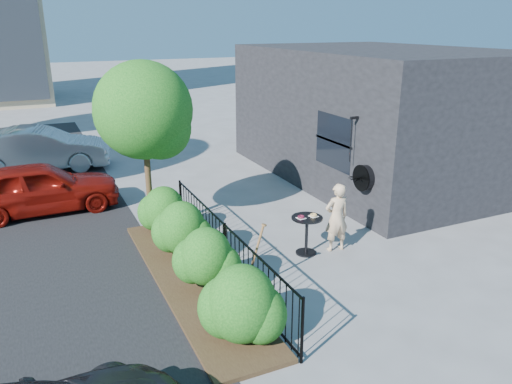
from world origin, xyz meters
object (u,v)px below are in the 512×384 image
woman (337,217)px  shovel (253,262)px  car_silver (41,149)px  car_red (40,188)px  cafe_table (307,228)px  patio_tree (147,116)px

woman → shovel: size_ratio=1.15×
woman → car_silver: bearing=-56.3°
woman → shovel: woman is taller
woman → car_red: bearing=-38.7°
cafe_table → car_red: (-5.04, 5.09, 0.09)m
cafe_table → shovel: (-1.68, -0.93, 0.00)m
cafe_table → patio_tree: bearing=135.7°
cafe_table → shovel: bearing=-151.0°
car_silver → cafe_table: bearing=-143.2°
woman → car_red: woman is taller
patio_tree → woman: 4.74m
cafe_table → shovel: size_ratio=0.68×
patio_tree → shovel: (0.98, -3.53, -2.18)m
woman → car_red: size_ratio=0.39×
woman → shovel: bearing=22.9°
woman → car_red: 7.72m
cafe_table → car_silver: car_silver is taller
car_red → car_silver: size_ratio=0.90×
cafe_table → shovel: 1.92m
shovel → car_silver: 10.75m
shovel → car_silver: bearing=107.0°
patio_tree → car_silver: patio_tree is taller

